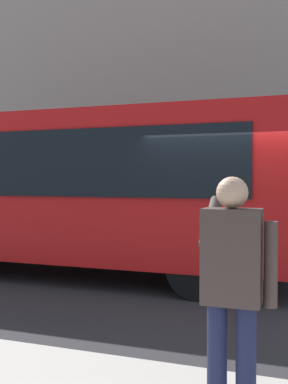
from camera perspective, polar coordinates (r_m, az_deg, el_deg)
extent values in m
plane|color=#2B2B2D|center=(7.78, 11.10, -12.07)|extent=(60.00, 60.00, 0.00)
cube|color=#A89E8E|center=(14.91, 15.33, 17.75)|extent=(28.00, 0.80, 12.00)
cube|color=red|center=(9.09, -10.25, 0.73)|extent=(9.00, 2.50, 2.60)
cube|color=black|center=(8.03, -14.76, 3.45)|extent=(7.60, 0.06, 1.10)
cylinder|color=black|center=(9.21, 9.93, -6.76)|extent=(1.00, 0.28, 1.00)
cylinder|color=black|center=(7.08, 6.87, -9.27)|extent=(1.00, 0.28, 1.00)
cylinder|color=#1E2347|center=(3.43, 12.59, -20.22)|extent=(0.14, 0.14, 0.82)
cylinder|color=#1E2347|center=(3.46, 9.08, -20.01)|extent=(0.14, 0.14, 0.82)
cube|color=#473833|center=(3.24, 10.90, -7.87)|extent=(0.40, 0.24, 0.66)
sphere|color=#D8A884|center=(3.20, 10.94, -0.07)|extent=(0.22, 0.22, 0.22)
cylinder|color=#473833|center=(3.22, 15.52, -8.69)|extent=(0.09, 0.09, 0.58)
cylinder|color=#473833|center=(3.40, 8.32, -3.68)|extent=(0.09, 0.48, 0.37)
cube|color=black|center=(3.51, 10.07, -0.25)|extent=(0.07, 0.01, 0.14)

